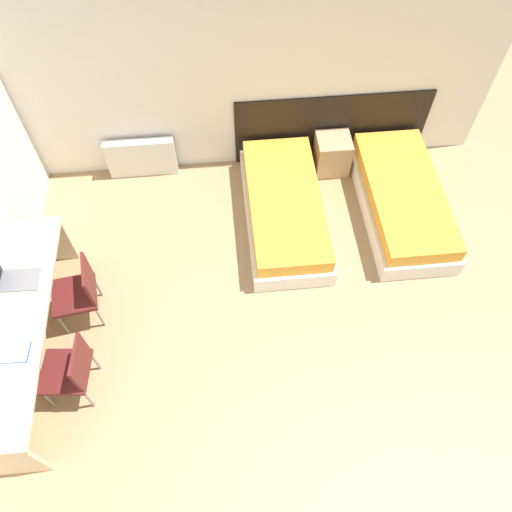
% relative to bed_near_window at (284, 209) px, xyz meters
% --- Properties ---
extents(wall_back, '(5.98, 0.05, 2.70)m').
position_rel_bed_near_window_xyz_m(wall_back, '(-0.42, 1.04, 1.15)').
color(wall_back, silver).
rests_on(wall_back, ground_plane).
extents(headboard_panel, '(2.40, 0.03, 0.95)m').
position_rel_bed_near_window_xyz_m(headboard_panel, '(0.70, 1.01, 0.27)').
color(headboard_panel, black).
rests_on(headboard_panel, ground_plane).
extents(bed_near_window, '(0.90, 1.95, 0.42)m').
position_rel_bed_near_window_xyz_m(bed_near_window, '(0.00, 0.00, 0.00)').
color(bed_near_window, silver).
rests_on(bed_near_window, ground_plane).
extents(bed_near_door, '(0.90, 1.95, 0.42)m').
position_rel_bed_near_window_xyz_m(bed_near_door, '(1.41, 0.00, 0.00)').
color(bed_near_door, silver).
rests_on(bed_near_door, ground_plane).
extents(nightstand, '(0.42, 0.39, 0.49)m').
position_rel_bed_near_window_xyz_m(nightstand, '(0.70, 0.78, 0.04)').
color(nightstand, tan).
rests_on(nightstand, ground_plane).
extents(radiator, '(0.85, 0.12, 0.54)m').
position_rel_bed_near_window_xyz_m(radiator, '(-1.68, 0.92, 0.07)').
color(radiator, silver).
rests_on(radiator, ground_plane).
extents(desk, '(0.54, 2.31, 0.73)m').
position_rel_bed_near_window_xyz_m(desk, '(-2.64, -1.45, 0.38)').
color(desk, '#C6B28E').
rests_on(desk, ground_plane).
extents(chair_near_laptop, '(0.49, 0.49, 0.83)m').
position_rel_bed_near_window_xyz_m(chair_near_laptop, '(-2.20, -1.04, 0.26)').
color(chair_near_laptop, '#511919').
rests_on(chair_near_laptop, ground_plane).
extents(chair_near_notebook, '(0.47, 0.47, 0.83)m').
position_rel_bed_near_window_xyz_m(chair_near_notebook, '(-2.20, -1.85, 0.26)').
color(chair_near_notebook, '#511919').
rests_on(chair_near_notebook, ground_plane).
extents(laptop, '(0.37, 0.25, 0.37)m').
position_rel_bed_near_window_xyz_m(laptop, '(-2.72, -1.03, 0.61)').
color(laptop, slate).
rests_on(laptop, desk).
extents(open_notebook, '(0.33, 0.21, 0.02)m').
position_rel_bed_near_window_xyz_m(open_notebook, '(-2.63, -1.77, 0.54)').
color(open_notebook, '#1E4793').
rests_on(open_notebook, desk).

